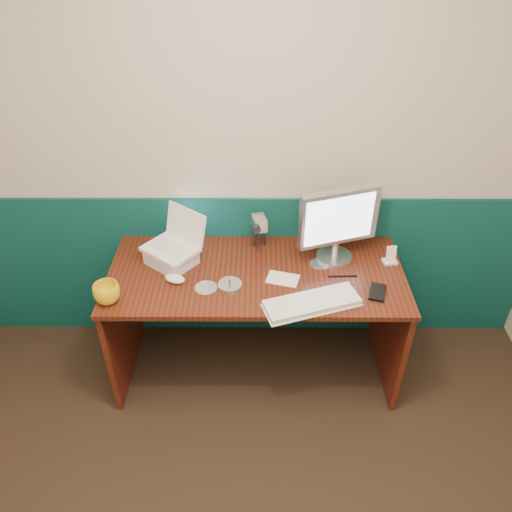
{
  "coord_description": "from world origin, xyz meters",
  "views": [
    {
      "loc": [
        0.06,
        -0.74,
        2.41
      ],
      "look_at": [
        0.05,
        1.23,
        0.97
      ],
      "focal_mm": 35.0,
      "sensor_mm": 36.0,
      "label": 1
    }
  ],
  "objects_px": {
    "desk": "(256,323)",
    "monitor": "(338,225)",
    "keyboard": "(312,303)",
    "camcorder": "(259,233)",
    "laptop": "(168,234)",
    "mug": "(107,293)"
  },
  "relations": [
    {
      "from": "desk",
      "to": "camcorder",
      "type": "relative_size",
      "value": 8.38
    },
    {
      "from": "desk",
      "to": "laptop",
      "type": "bearing_deg",
      "value": 170.03
    },
    {
      "from": "mug",
      "to": "camcorder",
      "type": "bearing_deg",
      "value": 32.03
    },
    {
      "from": "laptop",
      "to": "mug",
      "type": "bearing_deg",
      "value": -92.27
    },
    {
      "from": "keyboard",
      "to": "desk",
      "type": "bearing_deg",
      "value": 117.84
    },
    {
      "from": "desk",
      "to": "monitor",
      "type": "distance_m",
      "value": 0.75
    },
    {
      "from": "keyboard",
      "to": "camcorder",
      "type": "distance_m",
      "value": 0.57
    },
    {
      "from": "camcorder",
      "to": "mug",
      "type": "bearing_deg",
      "value": -161.17
    },
    {
      "from": "monitor",
      "to": "keyboard",
      "type": "distance_m",
      "value": 0.48
    },
    {
      "from": "camcorder",
      "to": "keyboard",
      "type": "bearing_deg",
      "value": -75.72
    },
    {
      "from": "laptop",
      "to": "keyboard",
      "type": "xyz_separation_m",
      "value": [
        0.74,
        -0.35,
        -0.18
      ]
    },
    {
      "from": "monitor",
      "to": "keyboard",
      "type": "relative_size",
      "value": 0.93
    },
    {
      "from": "monitor",
      "to": "keyboard",
      "type": "bearing_deg",
      "value": -130.33
    },
    {
      "from": "desk",
      "to": "keyboard",
      "type": "bearing_deg",
      "value": -43.63
    },
    {
      "from": "monitor",
      "to": "laptop",
      "type": "bearing_deg",
      "value": 164.88
    },
    {
      "from": "mug",
      "to": "keyboard",
      "type": "bearing_deg",
      "value": -1.55
    },
    {
      "from": "monitor",
      "to": "desk",
      "type": "bearing_deg",
      "value": 178.71
    },
    {
      "from": "laptop",
      "to": "desk",
      "type": "bearing_deg",
      "value": 28.43
    },
    {
      "from": "desk",
      "to": "monitor",
      "type": "height_order",
      "value": "monitor"
    },
    {
      "from": "monitor",
      "to": "camcorder",
      "type": "relative_size",
      "value": 2.31
    },
    {
      "from": "laptop",
      "to": "camcorder",
      "type": "height_order",
      "value": "laptop"
    },
    {
      "from": "desk",
      "to": "mug",
      "type": "distance_m",
      "value": 0.89
    }
  ]
}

